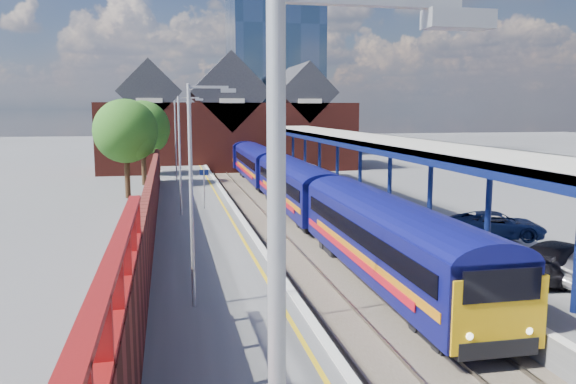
{
  "coord_description": "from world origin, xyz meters",
  "views": [
    {
      "loc": [
        -7.16,
        -11.43,
        7.22
      ],
      "look_at": [
        -0.59,
        19.26,
        2.6
      ],
      "focal_mm": 35.0,
      "sensor_mm": 36.0,
      "label": 1
    }
  ],
  "objects_px": {
    "lamp_post_d": "(177,136)",
    "parked_car_blue": "(497,225)",
    "parked_car_dark": "(562,260)",
    "train": "(275,171)",
    "platform_sign": "(204,182)",
    "lamp_post_b": "(195,182)",
    "lamp_post_c": "(182,148)"
  },
  "relations": [
    {
      "from": "lamp_post_c",
      "to": "platform_sign",
      "type": "bearing_deg",
      "value": 55.74
    },
    {
      "from": "lamp_post_d",
      "to": "parked_car_dark",
      "type": "height_order",
      "value": "lamp_post_d"
    },
    {
      "from": "train",
      "to": "parked_car_blue",
      "type": "relative_size",
      "value": 14.57
    },
    {
      "from": "platform_sign",
      "to": "parked_car_blue",
      "type": "relative_size",
      "value": 0.55
    },
    {
      "from": "train",
      "to": "lamp_post_d",
      "type": "relative_size",
      "value": 9.42
    },
    {
      "from": "train",
      "to": "lamp_post_d",
      "type": "bearing_deg",
      "value": 155.31
    },
    {
      "from": "parked_car_blue",
      "to": "train",
      "type": "bearing_deg",
      "value": 43.44
    },
    {
      "from": "platform_sign",
      "to": "parked_car_dark",
      "type": "relative_size",
      "value": 0.52
    },
    {
      "from": "parked_car_dark",
      "to": "lamp_post_d",
      "type": "bearing_deg",
      "value": -1.99
    },
    {
      "from": "parked_car_dark",
      "to": "parked_car_blue",
      "type": "bearing_deg",
      "value": -37.5
    },
    {
      "from": "lamp_post_c",
      "to": "lamp_post_d",
      "type": "height_order",
      "value": "same"
    },
    {
      "from": "platform_sign",
      "to": "parked_car_dark",
      "type": "bearing_deg",
      "value": -55.93
    },
    {
      "from": "parked_car_dark",
      "to": "parked_car_blue",
      "type": "relative_size",
      "value": 1.06
    },
    {
      "from": "train",
      "to": "platform_sign",
      "type": "relative_size",
      "value": 26.37
    },
    {
      "from": "lamp_post_d",
      "to": "parked_car_dark",
      "type": "xyz_separation_m",
      "value": [
        13.39,
        -31.78,
        -3.3
      ]
    },
    {
      "from": "lamp_post_d",
      "to": "parked_car_blue",
      "type": "height_order",
      "value": "lamp_post_d"
    },
    {
      "from": "platform_sign",
      "to": "parked_car_blue",
      "type": "distance_m",
      "value": 17.58
    },
    {
      "from": "lamp_post_d",
      "to": "parked_car_dark",
      "type": "bearing_deg",
      "value": -67.16
    },
    {
      "from": "lamp_post_d",
      "to": "lamp_post_b",
      "type": "bearing_deg",
      "value": -90.0
    },
    {
      "from": "lamp_post_b",
      "to": "platform_sign",
      "type": "bearing_deg",
      "value": 85.67
    },
    {
      "from": "lamp_post_d",
      "to": "platform_sign",
      "type": "xyz_separation_m",
      "value": [
        1.36,
        -14.0,
        -2.3
      ]
    },
    {
      "from": "train",
      "to": "lamp_post_b",
      "type": "relative_size",
      "value": 9.42
    },
    {
      "from": "lamp_post_b",
      "to": "lamp_post_c",
      "type": "height_order",
      "value": "same"
    },
    {
      "from": "parked_car_blue",
      "to": "parked_car_dark",
      "type": "bearing_deg",
      "value": -167.19
    },
    {
      "from": "train",
      "to": "parked_car_dark",
      "type": "relative_size",
      "value": 13.78
    },
    {
      "from": "parked_car_dark",
      "to": "parked_car_blue",
      "type": "height_order",
      "value": "parked_car_dark"
    },
    {
      "from": "lamp_post_d",
      "to": "parked_car_blue",
      "type": "relative_size",
      "value": 1.55
    },
    {
      "from": "parked_car_blue",
      "to": "lamp_post_d",
      "type": "bearing_deg",
      "value": 55.99
    },
    {
      "from": "platform_sign",
      "to": "parked_car_dark",
      "type": "xyz_separation_m",
      "value": [
        12.02,
        -17.78,
        -1.0
      ]
    },
    {
      "from": "lamp_post_d",
      "to": "platform_sign",
      "type": "distance_m",
      "value": 14.25
    },
    {
      "from": "train",
      "to": "parked_car_dark",
      "type": "xyz_separation_m",
      "value": [
        5.53,
        -28.17,
        -0.43
      ]
    },
    {
      "from": "train",
      "to": "lamp_post_c",
      "type": "height_order",
      "value": "lamp_post_c"
    }
  ]
}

